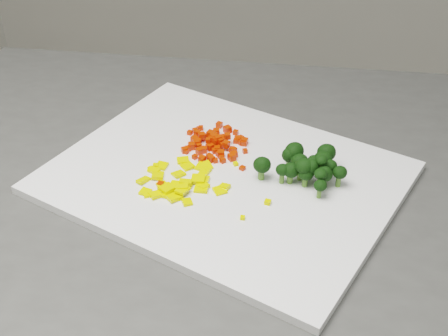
% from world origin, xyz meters
% --- Properties ---
extents(cutting_board, '(0.52, 0.46, 0.01)m').
position_xyz_m(cutting_board, '(-0.43, 0.22, 0.91)').
color(cutting_board, white).
rests_on(cutting_board, counter_block).
extents(carrot_pile, '(0.10, 0.10, 0.03)m').
position_xyz_m(carrot_pile, '(-0.46, 0.29, 0.93)').
color(carrot_pile, red).
rests_on(carrot_pile, cutting_board).
extents(pepper_pile, '(0.11, 0.11, 0.02)m').
position_xyz_m(pepper_pile, '(-0.48, 0.18, 0.92)').
color(pepper_pile, yellow).
rests_on(pepper_pile, cutting_board).
extents(broccoli_pile, '(0.12, 0.12, 0.05)m').
position_xyz_m(broccoli_pile, '(-0.32, 0.22, 0.94)').
color(broccoli_pile, black).
rests_on(broccoli_pile, cutting_board).
extents(carrot_cube_0, '(0.01, 0.01, 0.01)m').
position_xyz_m(carrot_cube_0, '(-0.44, 0.32, 0.92)').
color(carrot_cube_0, red).
rests_on(carrot_cube_0, carrot_pile).
extents(carrot_cube_1, '(0.01, 0.01, 0.01)m').
position_xyz_m(carrot_cube_1, '(-0.47, 0.28, 0.92)').
color(carrot_cube_1, red).
rests_on(carrot_cube_1, carrot_pile).
extents(carrot_cube_2, '(0.01, 0.01, 0.01)m').
position_xyz_m(carrot_cube_2, '(-0.47, 0.31, 0.92)').
color(carrot_cube_2, red).
rests_on(carrot_cube_2, carrot_pile).
extents(carrot_cube_3, '(0.01, 0.01, 0.01)m').
position_xyz_m(carrot_cube_3, '(-0.49, 0.28, 0.92)').
color(carrot_cube_3, red).
rests_on(carrot_cube_3, carrot_pile).
extents(carrot_cube_4, '(0.01, 0.01, 0.01)m').
position_xyz_m(carrot_cube_4, '(-0.50, 0.26, 0.92)').
color(carrot_cube_4, red).
rests_on(carrot_cube_4, carrot_pile).
extents(carrot_cube_5, '(0.01, 0.01, 0.01)m').
position_xyz_m(carrot_cube_5, '(-0.43, 0.30, 0.92)').
color(carrot_cube_5, red).
rests_on(carrot_cube_5, carrot_pile).
extents(carrot_cube_6, '(0.01, 0.01, 0.01)m').
position_xyz_m(carrot_cube_6, '(-0.46, 0.28, 0.92)').
color(carrot_cube_6, red).
rests_on(carrot_cube_6, carrot_pile).
extents(carrot_cube_7, '(0.01, 0.01, 0.01)m').
position_xyz_m(carrot_cube_7, '(-0.49, 0.30, 0.92)').
color(carrot_cube_7, red).
rests_on(carrot_cube_7, carrot_pile).
extents(carrot_cube_8, '(0.01, 0.01, 0.01)m').
position_xyz_m(carrot_cube_8, '(-0.49, 0.28, 0.92)').
color(carrot_cube_8, red).
rests_on(carrot_cube_8, carrot_pile).
extents(carrot_cube_9, '(0.01, 0.01, 0.01)m').
position_xyz_m(carrot_cube_9, '(-0.48, 0.29, 0.92)').
color(carrot_cube_9, red).
rests_on(carrot_cube_9, carrot_pile).
extents(carrot_cube_10, '(0.01, 0.01, 0.01)m').
position_xyz_m(carrot_cube_10, '(-0.45, 0.29, 0.92)').
color(carrot_cube_10, red).
rests_on(carrot_cube_10, carrot_pile).
extents(carrot_cube_11, '(0.01, 0.01, 0.01)m').
position_xyz_m(carrot_cube_11, '(-0.43, 0.27, 0.92)').
color(carrot_cube_11, red).
rests_on(carrot_cube_11, carrot_pile).
extents(carrot_cube_12, '(0.01, 0.01, 0.01)m').
position_xyz_m(carrot_cube_12, '(-0.45, 0.28, 0.92)').
color(carrot_cube_12, red).
rests_on(carrot_cube_12, carrot_pile).
extents(carrot_cube_13, '(0.01, 0.01, 0.01)m').
position_xyz_m(carrot_cube_13, '(-0.45, 0.26, 0.92)').
color(carrot_cube_13, red).
rests_on(carrot_cube_13, carrot_pile).
extents(carrot_cube_14, '(0.01, 0.01, 0.01)m').
position_xyz_m(carrot_cube_14, '(-0.48, 0.27, 0.92)').
color(carrot_cube_14, red).
rests_on(carrot_cube_14, carrot_pile).
extents(carrot_cube_15, '(0.01, 0.01, 0.01)m').
position_xyz_m(carrot_cube_15, '(-0.47, 0.28, 0.92)').
color(carrot_cube_15, red).
rests_on(carrot_cube_15, carrot_pile).
extents(carrot_cube_16, '(0.01, 0.01, 0.01)m').
position_xyz_m(carrot_cube_16, '(-0.46, 0.28, 0.92)').
color(carrot_cube_16, red).
rests_on(carrot_cube_16, carrot_pile).
extents(carrot_cube_17, '(0.01, 0.01, 0.01)m').
position_xyz_m(carrot_cube_17, '(-0.44, 0.27, 0.92)').
color(carrot_cube_17, red).
rests_on(carrot_cube_17, carrot_pile).
extents(carrot_cube_18, '(0.01, 0.01, 0.01)m').
position_xyz_m(carrot_cube_18, '(-0.45, 0.32, 0.92)').
color(carrot_cube_18, red).
rests_on(carrot_cube_18, carrot_pile).
extents(carrot_cube_19, '(0.01, 0.01, 0.01)m').
position_xyz_m(carrot_cube_19, '(-0.43, 0.26, 0.92)').
color(carrot_cube_19, red).
rests_on(carrot_cube_19, carrot_pile).
extents(carrot_cube_20, '(0.01, 0.01, 0.01)m').
position_xyz_m(carrot_cube_20, '(-0.43, 0.31, 0.92)').
color(carrot_cube_20, red).
rests_on(carrot_cube_20, carrot_pile).
extents(carrot_cube_21, '(0.01, 0.01, 0.01)m').
position_xyz_m(carrot_cube_21, '(-0.48, 0.26, 0.91)').
color(carrot_cube_21, red).
rests_on(carrot_cube_21, carrot_pile).
extents(carrot_cube_22, '(0.01, 0.01, 0.01)m').
position_xyz_m(carrot_cube_22, '(-0.49, 0.27, 0.92)').
color(carrot_cube_22, red).
rests_on(carrot_cube_22, carrot_pile).
extents(carrot_cube_23, '(0.01, 0.01, 0.01)m').
position_xyz_m(carrot_cube_23, '(-0.43, 0.25, 0.92)').
color(carrot_cube_23, red).
rests_on(carrot_cube_23, carrot_pile).
extents(carrot_cube_24, '(0.01, 0.01, 0.01)m').
position_xyz_m(carrot_cube_24, '(-0.42, 0.30, 0.92)').
color(carrot_cube_24, red).
rests_on(carrot_cube_24, carrot_pile).
extents(carrot_cube_25, '(0.01, 0.01, 0.01)m').
position_xyz_m(carrot_cube_25, '(-0.47, 0.28, 0.92)').
color(carrot_cube_25, red).
rests_on(carrot_cube_25, carrot_pile).
extents(carrot_cube_26, '(0.01, 0.01, 0.01)m').
position_xyz_m(carrot_cube_26, '(-0.46, 0.27, 0.92)').
color(carrot_cube_26, red).
rests_on(carrot_cube_26, carrot_pile).
extents(carrot_cube_27, '(0.01, 0.01, 0.01)m').
position_xyz_m(carrot_cube_27, '(-0.49, 0.30, 0.92)').
color(carrot_cube_27, red).
rests_on(carrot_cube_27, carrot_pile).
extents(carrot_cube_28, '(0.01, 0.01, 0.01)m').
position_xyz_m(carrot_cube_28, '(-0.46, 0.25, 0.92)').
color(carrot_cube_28, red).
rests_on(carrot_cube_28, carrot_pile).
extents(carrot_cube_29, '(0.01, 0.01, 0.01)m').
position_xyz_m(carrot_cube_29, '(-0.43, 0.30, 0.91)').
color(carrot_cube_29, red).
rests_on(carrot_cube_29, carrot_pile).
extents(carrot_cube_30, '(0.01, 0.01, 0.01)m').
position_xyz_m(carrot_cube_30, '(-0.45, 0.28, 0.92)').
color(carrot_cube_30, red).
rests_on(carrot_cube_30, carrot_pile).
extents(carrot_cube_31, '(0.01, 0.01, 0.01)m').
position_xyz_m(carrot_cube_31, '(-0.47, 0.30, 0.92)').
color(carrot_cube_31, red).
rests_on(carrot_cube_31, carrot_pile).
extents(carrot_cube_32, '(0.01, 0.01, 0.01)m').
position_xyz_m(carrot_cube_32, '(-0.45, 0.25, 0.91)').
color(carrot_cube_32, red).
rests_on(carrot_cube_32, carrot_pile).
extents(carrot_cube_33, '(0.01, 0.01, 0.01)m').
position_xyz_m(carrot_cube_33, '(-0.46, 0.29, 0.92)').
color(carrot_cube_33, red).
rests_on(carrot_cube_33, carrot_pile).
extents(carrot_cube_34, '(0.01, 0.01, 0.01)m').
position_xyz_m(carrot_cube_34, '(-0.51, 0.30, 0.91)').
color(carrot_cube_34, red).
rests_on(carrot_cube_34, carrot_pile).
extents(carrot_cube_35, '(0.01, 0.01, 0.01)m').
position_xyz_m(carrot_cube_35, '(-0.44, 0.28, 0.92)').
color(carrot_cube_35, red).
rests_on(carrot_cube_35, carrot_pile).
extents(carrot_cube_36, '(0.01, 0.01, 0.01)m').
position_xyz_m(carrot_cube_36, '(-0.46, 0.30, 0.91)').
color(carrot_cube_36, red).
rests_on(carrot_cube_36, carrot_pile).
extents(carrot_cube_37, '(0.01, 0.01, 0.01)m').
position_xyz_m(carrot_cube_37, '(-0.46, 0.28, 0.92)').
color(carrot_cube_37, red).
rests_on(carrot_cube_37, carrot_pile).
extents(carrot_cube_38, '(0.01, 0.01, 0.01)m').
position_xyz_m(carrot_cube_38, '(-0.48, 0.29, 0.92)').
color(carrot_cube_38, red).
rests_on(carrot_cube_38, carrot_pile).
extents(carrot_cube_39, '(0.01, 0.01, 0.01)m').
position_xyz_m(carrot_cube_39, '(-0.47, 0.26, 0.92)').
color(carrot_cube_39, red).
rests_on(carrot_cube_39, carrot_pile).
extents(carrot_cube_40, '(0.01, 0.01, 0.01)m').
position_xyz_m(carrot_cube_40, '(-0.46, 0.28, 0.92)').
color(carrot_cube_40, red).
rests_on(carrot_cube_40, carrot_pile).
extents(carrot_cube_41, '(0.01, 0.01, 0.01)m').
position_xyz_m(carrot_cube_41, '(-0.42, 0.28, 0.91)').
color(carrot_cube_41, red).
rests_on(carrot_cube_41, carrot_pile).
extents(carrot_cube_42, '(0.01, 0.01, 0.01)m').
position_xyz_m(carrot_cube_42, '(-0.50, 0.32, 0.91)').
color(carrot_cube_42, red).
rests_on(carrot_cube_42, carrot_pile).
extents(carrot_cube_43, '(0.01, 0.01, 0.01)m').
position_xyz_m(carrot_cube_43, '(-0.47, 0.24, 0.92)').
color(carrot_cube_43, red).
rests_on(carrot_cube_43, carrot_pile).
extents(carrot_cube_44, '(0.01, 0.01, 0.01)m').
position_xyz_m(carrot_cube_44, '(-0.44, 0.30, 0.91)').
color(carrot_cube_44, red).
rests_on(carrot_cube_44, carrot_pile).
extents(carrot_cube_45, '(0.01, 0.01, 0.01)m').
position_xyz_m(carrot_cube_45, '(-0.49, 0.32, 0.91)').
color(carrot_cube_45, red).
rests_on(carrot_cube_45, carrot_pile).
extents(carrot_cube_46, '(0.01, 0.01, 0.01)m').
position_xyz_m(carrot_cube_46, '(-0.50, 0.25, 0.91)').
color(carrot_cube_46, red).
rests_on(carrot_cube_46, carrot_pile).
extents(carrot_cube_47, '(0.01, 0.01, 0.01)m').
position_xyz_m(carrot_cube_47, '(-0.47, 0.29, 0.92)').
color(carrot_cube_47, red).
rests_on(carrot_cube_47, carrot_pile).
extents(carrot_cube_48, '(0.01, 0.01, 0.01)m').
position_xyz_m(carrot_cube_48, '(-0.50, 0.31, 0.91)').
color(carrot_cube_48, red).
rests_on(carrot_cube_48, carrot_pile).
extents(carrot_cube_49, '(0.01, 0.01, 0.01)m').
position_xyz_m(carrot_cube_49, '(-0.50, 0.31, 0.91)').
color(carrot_cube_49, red).
rests_on(carrot_cube_49, carrot_pile).
extents(carrot_cube_50, '(0.01, 0.01, 0.01)m').
position_xyz_m(carrot_cube_50, '(-0.47, 0.31, 0.92)').
color(carrot_cube_50, red).
rests_on(carrot_cube_50, carrot_pile).
extents(carrot_cube_51, '(0.01, 0.01, 0.01)m').
position_xyz_m(carrot_cube_51, '(-0.48, 0.24, 0.91)').
color(carrot_cube_51, red).
rests_on(carrot_cube_51, carrot_pile).
extents(carrot_cube_52, '(0.01, 0.01, 0.01)m').
position_xyz_m(carrot_cube_52, '(-0.43, 0.30, 0.92)').
color(carrot_cube_52, red).
rests_on(carrot_cube_52, carrot_pile).
extents(carrot_cube_53, '(0.01, 0.01, 0.01)m').
position_xyz_m(carrot_cube_53, '(-0.45, 0.27, 0.92)').
color(carrot_cube_53, red).
rests_on(carrot_cube_53, carrot_pile).
extents(carrot_cube_54, '(0.01, 0.01, 0.01)m').
position_xyz_m(carrot_cube_54, '(-0.47, 0.29, 0.92)').
color(carrot_cube_54, red).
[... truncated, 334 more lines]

